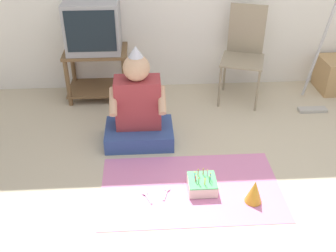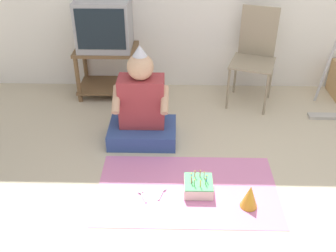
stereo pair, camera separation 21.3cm
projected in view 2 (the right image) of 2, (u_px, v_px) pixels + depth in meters
ground_plane at (263, 212)px, 2.72m from camera, size 16.00×16.00×0.00m
tv_stand at (108, 67)px, 4.04m from camera, size 0.62×0.43×0.51m
tv at (104, 24)px, 3.80m from camera, size 0.52×0.42×0.48m
folding_chair at (255, 51)px, 3.82m from camera, size 0.51×0.52×0.93m
dust_mop at (327, 85)px, 3.68m from camera, size 0.28×0.35×1.10m
person_seated at (142, 110)px, 3.33m from camera, size 0.58×0.41×0.86m
party_cloth at (187, 189)px, 2.91m from camera, size 1.33×0.79×0.01m
birthday_cake at (198, 186)px, 2.87m from camera, size 0.21×0.21×0.15m
party_hat_blue at (250, 196)px, 2.71m from camera, size 0.12×0.12×0.18m
plastic_spoon_near at (163, 190)px, 2.89m from camera, size 0.06×0.14×0.01m
plastic_spoon_far at (141, 193)px, 2.87m from camera, size 0.07×0.14×0.01m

